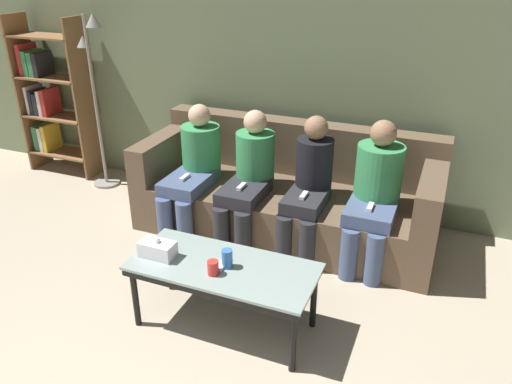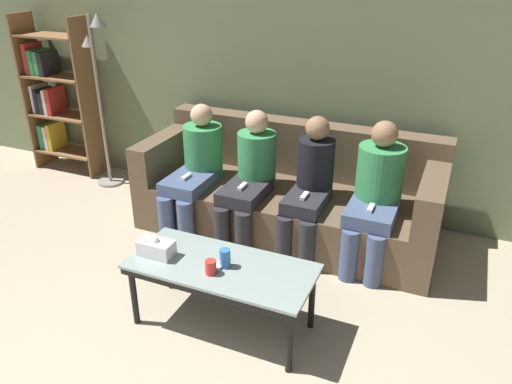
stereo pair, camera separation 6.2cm
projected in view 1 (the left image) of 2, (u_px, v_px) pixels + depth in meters
name	position (u px, v px, depth m)	size (l,w,h in m)	color
wall_back	(311.00, 64.00, 4.21)	(12.00, 0.06, 2.60)	#707F5B
couch	(288.00, 195.00, 4.19)	(2.43, 0.94, 0.86)	brown
coffee_table	(223.00, 272.00, 3.01)	(1.13, 0.51, 0.45)	#8C9E99
cup_near_left	(227.00, 259.00, 2.95)	(0.06, 0.06, 0.12)	#3372BF
cup_near_right	(213.00, 268.00, 2.89)	(0.07, 0.07, 0.09)	red
tissue_box	(158.00, 249.00, 3.06)	(0.22, 0.12, 0.13)	white
game_remote	(223.00, 264.00, 2.99)	(0.04, 0.15, 0.02)	white
bookshelf	(49.00, 97.00, 5.16)	(0.77, 0.32, 1.62)	brown
standing_lamp	(95.00, 85.00, 4.70)	(0.31, 0.26, 1.67)	gray
seated_person_left_end	(194.00, 166.00, 4.14)	(0.32, 0.72, 1.04)	#47567A
seated_person_mid_left	(249.00, 175.00, 3.97)	(0.31, 0.69, 1.05)	#28282D
seated_person_mid_right	(309.00, 184.00, 3.81)	(0.31, 0.62, 1.06)	#28282D
seated_person_right_end	(375.00, 191.00, 3.65)	(0.34, 0.65, 1.08)	#47567A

